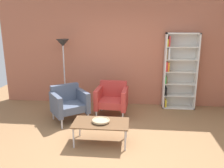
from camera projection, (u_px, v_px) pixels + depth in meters
ground_plane at (113, 149)px, 4.06m from camera, size 8.32×8.32×0.00m
brick_back_panel at (122, 50)px, 6.06m from camera, size 6.40×0.12×2.90m
bookshelf_tall at (178, 71)px, 5.85m from camera, size 0.80×0.30×1.90m
coffee_table_low at (101, 124)px, 4.19m from camera, size 1.00×0.56×0.40m
decorative_bowl at (101, 121)px, 4.17m from camera, size 0.32×0.32×0.05m
armchair_corner_red at (112, 98)px, 5.48m from camera, size 0.76×0.70×0.78m
armchair_near_window at (69, 102)px, 5.18m from camera, size 0.95×0.94×0.78m
floor_lamp_torchiere at (63, 51)px, 5.82m from camera, size 0.32×0.32×1.74m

